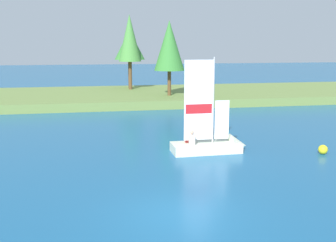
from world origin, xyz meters
name	(u,v)px	position (x,y,z in m)	size (l,w,h in m)	color
ground_plane	(179,215)	(0.00, 0.00, 0.00)	(200.00, 200.00, 0.00)	#195684
shore_bank	(121,96)	(0.00, 28.38, 0.39)	(80.00, 13.64, 0.77)	olive
shoreline_tree_midleft	(130,39)	(1.19, 31.15, 6.20)	(2.41, 2.41, 7.95)	brown
shoreline_tree_centre	(130,45)	(1.28, 32.44, 5.49)	(3.32, 3.32, 6.35)	brown
shoreline_tree_midright	(169,46)	(4.40, 25.33, 5.46)	(2.87, 2.87, 7.04)	brown
sailboat	(217,144)	(3.69, 7.57, 0.40)	(4.12, 1.58, 5.45)	silver
channel_buoy	(323,150)	(8.99, 6.06, 0.24)	(0.49, 0.49, 0.49)	yellow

